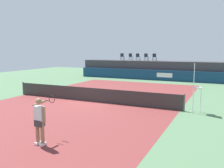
% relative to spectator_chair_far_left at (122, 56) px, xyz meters
% --- Properties ---
extents(ground_plane, '(48.00, 48.00, 0.00)m').
position_rel_spectator_chair_far_left_xyz_m(ground_plane, '(4.21, -12.47, -2.69)').
color(ground_plane, '#4C704C').
extents(court_inner, '(12.00, 22.00, 0.00)m').
position_rel_spectator_chair_far_left_xyz_m(court_inner, '(4.21, -15.47, -2.69)').
color(court_inner, maroon).
rests_on(court_inner, ground).
extents(sponsor_wall, '(18.00, 0.22, 1.20)m').
position_rel_spectator_chair_far_left_xyz_m(sponsor_wall, '(4.21, -1.97, -2.09)').
color(sponsor_wall, navy).
rests_on(sponsor_wall, ground).
extents(spectator_platform, '(18.00, 2.80, 2.20)m').
position_rel_spectator_chair_far_left_xyz_m(spectator_platform, '(4.21, -0.17, -1.59)').
color(spectator_platform, '#38383D').
rests_on(spectator_platform, ground).
extents(spectator_chair_far_left, '(0.48, 0.48, 0.89)m').
position_rel_spectator_chair_far_left_xyz_m(spectator_chair_far_left, '(0.00, 0.00, 0.00)').
color(spectator_chair_far_left, '#1E232D').
rests_on(spectator_chair_far_left, spectator_platform).
extents(spectator_chair_left, '(0.46, 0.46, 0.89)m').
position_rel_spectator_chair_far_left_xyz_m(spectator_chair_left, '(1.20, -0.02, 0.00)').
color(spectator_chair_left, '#1E232D').
rests_on(spectator_chair_left, spectator_platform).
extents(spectator_chair_center, '(0.45, 0.45, 0.89)m').
position_rel_spectator_chair_far_left_xyz_m(spectator_chair_center, '(2.27, -0.27, 0.00)').
color(spectator_chair_center, '#1E232D').
rests_on(spectator_chair_center, spectator_platform).
extents(spectator_chair_right, '(0.45, 0.45, 0.89)m').
position_rel_spectator_chair_far_left_xyz_m(spectator_chair_right, '(3.29, 0.00, 0.00)').
color(spectator_chair_right, '#1E232D').
rests_on(spectator_chair_right, spectator_platform).
extents(spectator_chair_far_right, '(0.47, 0.47, 0.89)m').
position_rel_spectator_chair_far_left_xyz_m(spectator_chair_far_right, '(4.37, -0.07, 0.00)').
color(spectator_chair_far_right, '#1E232D').
rests_on(spectator_chair_far_right, spectator_platform).
extents(umpire_chair, '(0.47, 0.47, 2.76)m').
position_rel_spectator_chair_far_left_xyz_m(umpire_chair, '(10.98, -15.48, -1.11)').
color(umpire_chair, white).
rests_on(umpire_chair, ground).
extents(tennis_net, '(12.40, 0.02, 0.95)m').
position_rel_spectator_chair_far_left_xyz_m(tennis_net, '(4.21, -15.47, -2.22)').
color(tennis_net, '#2D2D2D').
rests_on(tennis_net, ground).
extents(net_post_near, '(0.10, 0.10, 1.00)m').
position_rel_spectator_chair_far_left_xyz_m(net_post_near, '(-1.99, -15.47, -2.19)').
color(net_post_near, '#4C4C51').
rests_on(net_post_near, ground).
extents(net_post_far, '(0.10, 0.10, 1.00)m').
position_rel_spectator_chair_far_left_xyz_m(net_post_far, '(10.41, -15.47, -2.19)').
color(net_post_far, '#4C4C51').
rests_on(net_post_far, ground).
extents(tennis_player, '(0.66, 1.14, 1.77)m').
position_rel_spectator_chair_far_left_xyz_m(tennis_player, '(6.38, -22.90, -1.73)').
color(tennis_player, white).
rests_on(tennis_player, court_inner).
extents(tennis_ball, '(0.07, 0.07, 0.07)m').
position_rel_spectator_chair_far_left_xyz_m(tennis_ball, '(5.73, -14.23, -2.66)').
color(tennis_ball, '#D8EA33').
rests_on(tennis_ball, court_inner).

